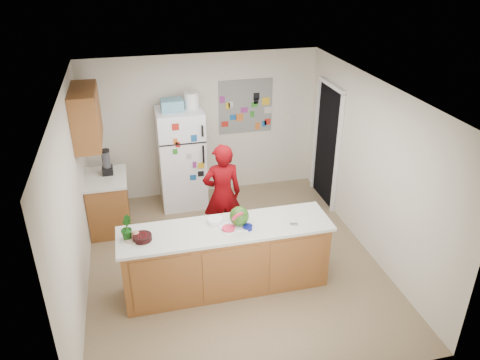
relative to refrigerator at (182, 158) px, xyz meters
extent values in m
cube|color=brown|center=(0.45, -1.88, -0.86)|extent=(4.00, 4.50, 0.02)
cube|color=beige|center=(0.45, 0.38, 0.40)|extent=(4.00, 0.02, 2.50)
cube|color=beige|center=(-1.56, -1.88, 0.40)|extent=(0.02, 4.50, 2.50)
cube|color=beige|center=(2.46, -1.88, 0.40)|extent=(0.02, 4.50, 2.50)
cube|color=white|center=(0.45, -1.88, 1.66)|extent=(4.00, 4.50, 0.02)
cube|color=black|center=(2.44, -0.43, 0.17)|extent=(0.03, 0.85, 2.04)
cube|color=brown|center=(0.25, -2.38, -0.41)|extent=(2.60, 0.62, 0.88)
cube|color=silver|center=(0.25, -2.38, 0.05)|extent=(2.68, 0.70, 0.04)
cube|color=brown|center=(-1.24, -0.53, -0.42)|extent=(0.60, 0.80, 0.86)
cube|color=silver|center=(-1.24, -0.53, 0.03)|extent=(0.64, 0.84, 0.04)
cube|color=brown|center=(-1.37, -0.58, 1.05)|extent=(0.35, 1.00, 0.80)
cube|color=silver|center=(0.00, 0.00, 0.00)|extent=(0.75, 0.70, 1.70)
cube|color=#5999B2|center=(-0.10, 0.00, 0.94)|extent=(0.35, 0.28, 0.18)
cube|color=slate|center=(1.20, 0.36, 0.70)|extent=(0.95, 0.01, 0.95)
imported|color=#670308|center=(0.43, -1.30, -0.06)|extent=(0.58, 0.38, 1.58)
cylinder|color=black|center=(-1.19, -0.43, 0.24)|extent=(0.13, 0.13, 0.38)
cube|color=silver|center=(0.37, -2.39, 0.08)|extent=(0.43, 0.35, 0.01)
sphere|color=#2F5911|center=(0.43, -2.37, 0.20)|extent=(0.25, 0.25, 0.25)
cylinder|color=red|center=(0.27, -2.44, 0.09)|extent=(0.16, 0.16, 0.02)
cylinder|color=black|center=(-0.77, -2.41, 0.11)|extent=(0.25, 0.25, 0.07)
cylinder|color=white|center=(0.14, -2.24, 0.10)|extent=(0.22, 0.22, 0.06)
cylinder|color=navy|center=(0.51, -2.48, 0.10)|extent=(0.16, 0.16, 0.05)
cylinder|color=beige|center=(-0.85, -2.34, 0.08)|extent=(0.33, 0.33, 0.02)
cube|color=white|center=(0.44, -2.45, 0.08)|extent=(0.22, 0.21, 0.02)
cube|color=gray|center=(1.10, -2.51, 0.08)|extent=(0.11, 0.06, 0.01)
imported|color=#103D0F|center=(-0.95, -2.33, 0.22)|extent=(0.14, 0.17, 0.30)
camera|label=1|loc=(-0.74, -7.20, 3.24)|focal=35.00mm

